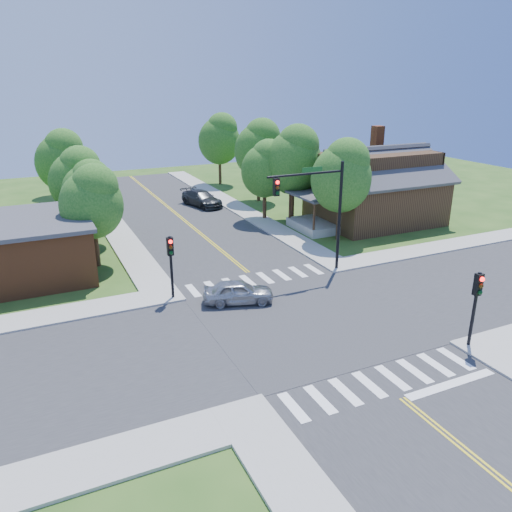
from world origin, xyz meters
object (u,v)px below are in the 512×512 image
signal_pole_se (477,296)px  signal_mast_ne (318,201)px  car_dgrey (202,199)px  house_ne (375,184)px  car_silver (238,292)px  signal_pole_nw (171,256)px

signal_pole_se → signal_mast_ne: bearing=98.6°
signal_mast_ne → car_dgrey: size_ratio=1.30×
house_ne → car_silver: (-17.51, -10.73, -2.66)m
car_silver → car_dgrey: bearing=3.8°
signal_pole_se → house_ne: (9.51, 19.86, 0.67)m
house_ne → car_dgrey: 16.88m
house_ne → car_dgrey: house_ne is taller
house_ne → car_silver: size_ratio=3.09×
signal_mast_ne → signal_pole_nw: 9.76m
car_silver → car_dgrey: (5.59, 22.41, 0.08)m
signal_mast_ne → car_silver: bearing=-161.7°
signal_pole_se → car_silver: size_ratio=0.90×
signal_mast_ne → house_ne: 14.23m
signal_mast_ne → signal_pole_se: bearing=-81.4°
signal_mast_ne → signal_pole_nw: size_ratio=1.89×
car_dgrey → signal_pole_se: bearing=-100.8°
house_ne → car_silver: bearing=-148.5°
signal_pole_nw → signal_mast_ne: bearing=0.1°
signal_pole_nw → car_dgrey: (8.79, 20.34, -1.91)m
house_ne → car_silver: 20.71m
signal_mast_ne → signal_pole_se: signal_mast_ne is taller
signal_mast_ne → signal_pole_nw: bearing=-179.9°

